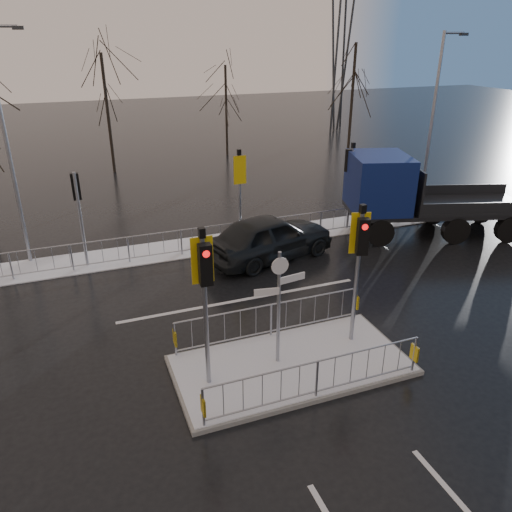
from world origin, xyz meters
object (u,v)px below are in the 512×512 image
object	(u,v)px
traffic_island	(291,354)
street_lamp_right	(433,121)
street_lamp_left	(9,142)
car_far_lane	(270,237)
flatbed_truck	(402,193)

from	to	relation	value
traffic_island	street_lamp_right	world-z (taller)	street_lamp_right
street_lamp_left	car_far_lane	bearing A→B (deg)	-19.24
traffic_island	street_lamp_left	world-z (taller)	street_lamp_left
street_lamp_right	car_far_lane	bearing A→B (deg)	-166.97
car_far_lane	flatbed_truck	bearing A→B (deg)	-100.91
car_far_lane	street_lamp_right	distance (m)	9.41
street_lamp_right	flatbed_truck	bearing A→B (deg)	-146.55
flatbed_truck	street_lamp_left	xyz separation A→B (m)	(-14.59, 2.59, 2.67)
car_far_lane	flatbed_truck	distance (m)	6.18
car_far_lane	street_lamp_right	world-z (taller)	street_lamp_right
car_far_lane	street_lamp_right	bearing A→B (deg)	-91.40
car_far_lane	street_lamp_left	distance (m)	9.71
traffic_island	car_far_lane	world-z (taller)	traffic_island
traffic_island	street_lamp_left	xyz separation A→B (m)	(-6.42, 9.49, 4.10)
car_far_lane	flatbed_truck	world-z (taller)	flatbed_truck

